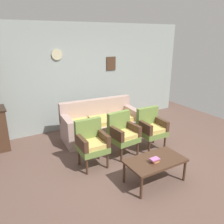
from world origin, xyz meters
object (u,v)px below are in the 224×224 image
armchair_row_middle (123,132)px  armchair_near_couch_end (151,127)px  armchair_near_cabinet (92,142)px  coffee_table (155,162)px  book_stack_on_table (155,160)px  floral_couch (100,125)px

armchair_row_middle → armchair_near_couch_end: same height
armchair_near_cabinet → armchair_near_couch_end: bearing=0.4°
coffee_table → armchair_near_cabinet: bearing=124.9°
armchair_near_cabinet → coffee_table: 1.23m
book_stack_on_table → armchair_near_couch_end: bearing=53.3°
floral_couch → armchair_near_cabinet: 1.29m
armchair_row_middle → book_stack_on_table: (-0.10, -1.13, -0.04)m
floral_couch → book_stack_on_table: floral_couch is taller
floral_couch → armchair_row_middle: same height
armchair_near_cabinet → floral_couch: bearing=55.3°
book_stack_on_table → armchair_row_middle: bearing=84.8°
armchair_row_middle → book_stack_on_table: size_ratio=5.95×
book_stack_on_table → coffee_table: bearing=42.6°
floral_couch → armchair_near_cabinet: (-0.73, -1.06, 0.17)m
armchair_near_couch_end → book_stack_on_table: bearing=-126.7°
armchair_near_couch_end → book_stack_on_table: size_ratio=5.95×
coffee_table → book_stack_on_table: size_ratio=6.61×
armchair_near_couch_end → floral_couch: bearing=123.9°
armchair_row_middle → book_stack_on_table: 1.13m
armchair_row_middle → armchair_near_couch_end: (0.69, -0.06, 0.00)m
armchair_near_cabinet → coffee_table: armchair_near_cabinet is taller
coffee_table → book_stack_on_table: (-0.06, -0.06, 0.09)m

